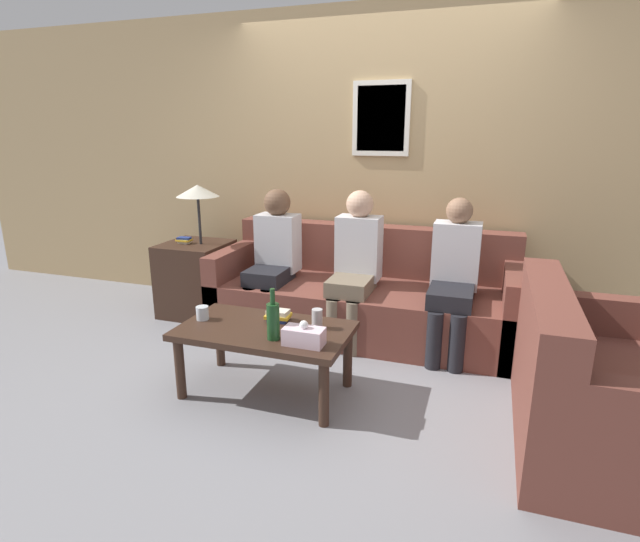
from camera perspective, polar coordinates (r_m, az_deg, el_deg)
ground_plane at (r=3.72m, az=2.82°, el=-9.77°), size 16.00×16.00×0.00m
wall_back at (r=4.38m, az=6.93°, el=11.69°), size 9.00×0.08×2.60m
couch_main at (r=4.11m, az=5.02°, el=-3.01°), size 2.40×0.93×0.83m
couch_side at (r=3.03m, az=29.74°, el=-12.14°), size 0.93×1.31×0.83m
coffee_table at (r=3.12m, az=-6.32°, el=-7.48°), size 1.05×0.60×0.43m
side_table_with_lamp at (r=4.59m, az=-13.91°, el=-0.25°), size 0.55×0.55×1.16m
wine_bottle at (r=2.89m, az=-5.38°, el=-5.62°), size 0.07×0.07×0.31m
drinking_glass at (r=3.29m, az=-13.29°, el=-4.69°), size 0.08×0.08×0.09m
book_stack at (r=3.19m, az=-4.81°, el=-5.09°), size 0.17×0.13×0.07m
soda_can at (r=3.06m, az=-0.33°, el=-5.48°), size 0.07×0.07×0.12m
tissue_box at (r=2.83m, az=-1.85°, el=-7.43°), size 0.23×0.12×0.15m
person_left at (r=4.12m, az=-5.35°, el=1.96°), size 0.34×0.57×1.15m
person_middle at (r=3.87m, az=4.04°, el=1.09°), size 0.34×0.59×1.16m
person_right at (r=3.76m, az=15.04°, el=-0.20°), size 0.34×0.64×1.14m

